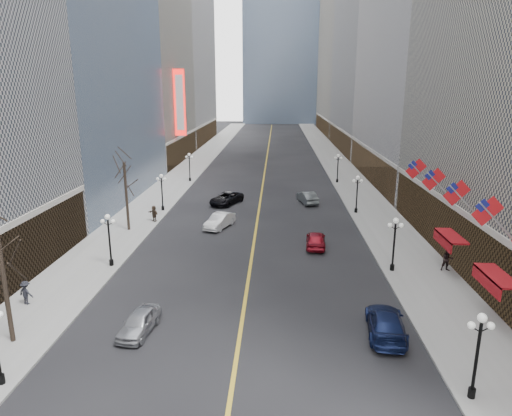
# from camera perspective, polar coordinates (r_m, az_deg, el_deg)

# --- Properties ---
(sidewalk_east) EXTENTS (6.00, 230.00, 0.15)m
(sidewalk_east) POSITION_cam_1_polar(r_m,az_deg,el_deg) (77.97, 11.34, 3.70)
(sidewalk_east) COLOR gray
(sidewalk_east) RESTS_ON ground
(sidewalk_west) EXTENTS (6.00, 230.00, 0.15)m
(sidewalk_west) POSITION_cam_1_polar(r_m,az_deg,el_deg) (78.73, -9.28, 3.90)
(sidewalk_west) COLOR gray
(sidewalk_west) RESTS_ON ground
(lane_line) EXTENTS (0.25, 200.00, 0.02)m
(lane_line) POSITION_cam_1_polar(r_m,az_deg,el_deg) (86.93, 1.17, 5.08)
(lane_line) COLOR gold
(lane_line) RESTS_ON ground
(bldg_east_c) EXTENTS (26.60, 40.60, 48.80)m
(bldg_east_c) POSITION_cam_1_polar(r_m,az_deg,el_deg) (115.40, 17.49, 18.91)
(bldg_east_c) COLOR #949497
(bldg_east_c) RESTS_ON ground
(bldg_east_d) EXTENTS (26.60, 46.60, 62.80)m
(bldg_east_d) POSITION_cam_1_polar(r_m,az_deg,el_deg) (157.95, 13.60, 20.46)
(bldg_east_d) COLOR gray
(bldg_east_d) RESTS_ON ground
(bldg_west_c) EXTENTS (26.60, 30.60, 50.80)m
(bldg_west_c) POSITION_cam_1_polar(r_m,az_deg,el_deg) (98.56, -17.47, 20.29)
(bldg_west_c) COLOR gray
(bldg_west_c) RESTS_ON ground
(bldg_west_d) EXTENTS (26.60, 38.60, 72.80)m
(bldg_west_d) POSITION_cam_1_polar(r_m,az_deg,el_deg) (132.36, -12.52, 23.86)
(bldg_west_d) COLOR beige
(bldg_west_d) RESTS_ON ground
(streetlamp_east_0) EXTENTS (1.26, 0.44, 4.52)m
(streetlamp_east_0) POSITION_cam_1_polar(r_m,az_deg,el_deg) (24.92, 26.01, -15.38)
(streetlamp_east_0) COLOR black
(streetlamp_east_0) RESTS_ON sidewalk_east
(streetlamp_east_1) EXTENTS (1.26, 0.44, 4.52)m
(streetlamp_east_1) POSITION_cam_1_polar(r_m,az_deg,el_deg) (38.80, 16.92, -3.69)
(streetlamp_east_1) COLOR black
(streetlamp_east_1) RESTS_ON sidewalk_east
(streetlamp_east_2) EXTENTS (1.26, 0.44, 4.52)m
(streetlamp_east_2) POSITION_cam_1_polar(r_m,az_deg,el_deg) (55.79, 12.53, 2.19)
(streetlamp_east_2) COLOR black
(streetlamp_east_2) RESTS_ON sidewalk_east
(streetlamp_east_3) EXTENTS (1.26, 0.44, 4.52)m
(streetlamp_east_3) POSITION_cam_1_polar(r_m,az_deg,el_deg) (73.26, 10.20, 5.29)
(streetlamp_east_3) COLOR black
(streetlamp_east_3) RESTS_ON sidewalk_east
(streetlamp_west_1) EXTENTS (1.26, 0.44, 4.52)m
(streetlamp_west_1) POSITION_cam_1_polar(r_m,az_deg,el_deg) (40.09, -17.90, -3.17)
(streetlamp_west_1) COLOR black
(streetlamp_west_1) RESTS_ON sidewalk_west
(streetlamp_west_2) EXTENTS (1.26, 0.44, 4.52)m
(streetlamp_west_2) POSITION_cam_1_polar(r_m,az_deg,el_deg) (56.69, -11.69, 2.43)
(streetlamp_west_2) COLOR black
(streetlamp_west_2) RESTS_ON sidewalk_west
(streetlamp_west_3) EXTENTS (1.26, 0.44, 4.52)m
(streetlamp_west_3) POSITION_cam_1_polar(r_m,az_deg,el_deg) (73.95, -8.32, 5.46)
(streetlamp_west_3) COLOR black
(streetlamp_west_3) RESTS_ON sidewalk_west
(flag_2) EXTENTS (2.87, 0.12, 2.87)m
(flag_2) POSITION_cam_1_polar(r_m,az_deg,el_deg) (31.53, 27.21, -0.65)
(flag_2) COLOR #B2B2B7
(flag_2) RESTS_ON ground
(flag_3) EXTENTS (2.87, 0.12, 2.87)m
(flag_3) POSITION_cam_1_polar(r_m,az_deg,el_deg) (35.99, 24.02, 1.48)
(flag_3) COLOR #B2B2B7
(flag_3) RESTS_ON ground
(flag_4) EXTENTS (2.87, 0.12, 2.87)m
(flag_4) POSITION_cam_1_polar(r_m,az_deg,el_deg) (40.58, 21.53, 3.13)
(flag_4) COLOR #B2B2B7
(flag_4) RESTS_ON ground
(flag_5) EXTENTS (2.87, 0.12, 2.87)m
(flag_5) POSITION_cam_1_polar(r_m,az_deg,el_deg) (45.25, 19.55, 4.43)
(flag_5) COLOR #B2B2B7
(flag_5) RESTS_ON ground
(awning_b) EXTENTS (1.40, 4.00, 0.93)m
(awning_b) POSITION_cam_1_polar(r_m,az_deg,el_deg) (33.12, 27.60, -7.69)
(awning_b) COLOR maroon
(awning_b) RESTS_ON ground
(awning_c) EXTENTS (1.40, 4.00, 0.93)m
(awning_c) POSITION_cam_1_polar(r_m,az_deg,el_deg) (40.03, 22.93, -3.40)
(awning_c) COLOR maroon
(awning_c) RESTS_ON ground
(theatre_marquee) EXTENTS (2.00, 0.55, 12.00)m
(theatre_marquee) POSITION_cam_1_polar(r_m,az_deg,el_deg) (87.55, -9.50, 12.85)
(theatre_marquee) COLOR red
(theatre_marquee) RESTS_ON ground
(tree_west_far) EXTENTS (3.60, 3.60, 7.92)m
(tree_west_far) POSITION_cam_1_polar(r_m,az_deg,el_deg) (49.00, -16.09, 4.21)
(tree_west_far) COLOR #2D231C
(tree_west_far) RESTS_ON sidewalk_west
(car_nb_near) EXTENTS (2.20, 4.30, 1.40)m
(car_nb_near) POSITION_cam_1_polar(r_m,az_deg,el_deg) (30.08, -14.39, -13.66)
(car_nb_near) COLOR #A8AAAF
(car_nb_near) RESTS_ON ground
(car_nb_mid) EXTENTS (3.19, 5.01, 1.56)m
(car_nb_mid) POSITION_cam_1_polar(r_m,az_deg,el_deg) (49.60, -4.57, -1.61)
(car_nb_mid) COLOR #BABABC
(car_nb_mid) RESTS_ON ground
(car_nb_far) EXTENTS (4.64, 6.10, 1.54)m
(car_nb_far) POSITION_cam_1_polar(r_m,az_deg,el_deg) (59.57, -3.72, 1.21)
(car_nb_far) COLOR black
(car_nb_far) RESTS_ON ground
(car_sb_near) EXTENTS (2.82, 5.65, 1.57)m
(car_sb_near) POSITION_cam_1_polar(r_m,az_deg,el_deg) (30.00, 15.92, -13.66)
(car_sb_near) COLOR #121C44
(car_sb_near) RESTS_ON ground
(car_sb_mid) EXTENTS (2.14, 4.62, 1.53)m
(car_sb_mid) POSITION_cam_1_polar(r_m,az_deg,el_deg) (43.95, 7.49, -3.91)
(car_sb_mid) COLOR maroon
(car_sb_mid) RESTS_ON ground
(car_sb_far) EXTENTS (2.81, 5.05, 1.58)m
(car_sb_far) POSITION_cam_1_polar(r_m,az_deg,el_deg) (60.27, 6.43, 1.33)
(car_sb_far) COLOR #545B5D
(car_sb_far) RESTS_ON ground
(ped_east_walk) EXTENTS (0.98, 0.57, 1.96)m
(ped_east_walk) POSITION_cam_1_polar(r_m,az_deg,el_deg) (40.81, 22.82, -5.95)
(ped_east_walk) COLOR black
(ped_east_walk) RESTS_ON sidewalk_east
(ped_west_walk) EXTENTS (1.20, 0.78, 1.72)m
(ped_west_walk) POSITION_cam_1_polar(r_m,az_deg,el_deg) (35.96, -26.82, -9.43)
(ped_west_walk) COLOR black
(ped_west_walk) RESTS_ON sidewalk_west
(ped_west_far) EXTENTS (1.59, 1.46, 1.81)m
(ped_west_far) POSITION_cam_1_polar(r_m,az_deg,el_deg) (52.57, -12.64, -0.67)
(ped_west_far) COLOR #32261B
(ped_west_far) RESTS_ON sidewalk_west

